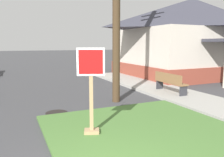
# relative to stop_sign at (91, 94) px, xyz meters

# --- Properties ---
(grass_corner_patch) EXTENTS (4.73, 5.80, 0.08)m
(grass_corner_patch) POSITION_rel_stop_sign_xyz_m (1.29, -0.95, -1.01)
(grass_corner_patch) COLOR #477033
(grass_corner_patch) RESTS_ON ground
(sidewalk_strip) EXTENTS (2.20, 15.12, 0.12)m
(sidewalk_strip) POSITION_rel_stop_sign_xyz_m (4.86, 2.83, -0.99)
(sidewalk_strip) COLOR #9E9B93
(sidewalk_strip) RESTS_ON ground
(stop_sign) EXTENTS (0.62, 0.39, 2.07)m
(stop_sign) POSITION_rel_stop_sign_xyz_m (0.00, 0.00, 0.00)
(stop_sign) COLOR #A3845B
(stop_sign) RESTS_ON grass_corner_patch
(manhole_cover) EXTENTS (0.70, 0.70, 0.02)m
(manhole_cover) POSITION_rel_stop_sign_xyz_m (-0.42, 2.27, -1.04)
(manhole_cover) COLOR black
(manhole_cover) RESTS_ON ground
(street_bench) EXTENTS (0.42, 1.80, 0.85)m
(street_bench) POSITION_rel_stop_sign_xyz_m (4.67, 2.93, -0.45)
(street_bench) COLOR brown
(street_bench) RESTS_ON sidewalk_strip
(corner_house) EXTENTS (9.95, 8.64, 5.43)m
(corner_house) POSITION_rel_stop_sign_xyz_m (10.45, 7.88, 1.74)
(corner_house) COLOR brown
(corner_house) RESTS_ON ground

